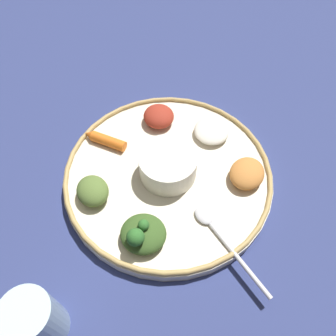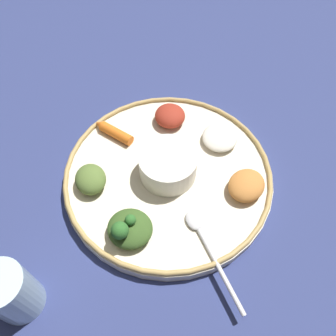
# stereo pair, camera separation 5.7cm
# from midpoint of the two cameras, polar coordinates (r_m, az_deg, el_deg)

# --- Properties ---
(ground_plane) EXTENTS (2.40, 2.40, 0.00)m
(ground_plane) POSITION_cam_midpoint_polar(r_m,az_deg,el_deg) (0.60, -2.72, -2.09)
(ground_plane) COLOR navy
(platter) EXTENTS (0.35, 0.35, 0.02)m
(platter) POSITION_cam_midpoint_polar(r_m,az_deg,el_deg) (0.59, -2.75, -1.57)
(platter) COLOR beige
(platter) RESTS_ON ground_plane
(platter_rim) EXTENTS (0.35, 0.35, 0.01)m
(platter_rim) POSITION_cam_midpoint_polar(r_m,az_deg,el_deg) (0.58, -2.81, -0.87)
(platter_rim) COLOR tan
(platter_rim) RESTS_ON platter
(center_bowl) EXTENTS (0.09, 0.09, 0.05)m
(center_bowl) POSITION_cam_midpoint_polar(r_m,az_deg,el_deg) (0.56, -2.90, 0.34)
(center_bowl) COLOR silver
(center_bowl) RESTS_ON platter
(spoon) EXTENTS (0.05, 0.16, 0.01)m
(spoon) POSITION_cam_midpoint_polar(r_m,az_deg,el_deg) (0.52, 5.39, -11.18)
(spoon) COLOR silver
(spoon) RESTS_ON platter
(greens_pile) EXTENTS (0.09, 0.09, 0.05)m
(greens_pile) POSITION_cam_midpoint_polar(r_m,az_deg,el_deg) (0.51, -7.44, -10.97)
(greens_pile) COLOR #385623
(greens_pile) RESTS_ON platter
(carrot_near_spoon) EXTENTS (0.07, 0.07, 0.02)m
(carrot_near_spoon) POSITION_cam_midpoint_polar(r_m,az_deg,el_deg) (0.62, -12.88, 4.33)
(carrot_near_spoon) COLOR orange
(carrot_near_spoon) RESTS_ON platter
(mound_squash) EXTENTS (0.09, 0.08, 0.03)m
(mound_squash) POSITION_cam_midpoint_polar(r_m,az_deg,el_deg) (0.57, 10.14, -1.10)
(mound_squash) COLOR #C67A38
(mound_squash) RESTS_ON platter
(mound_rice_white) EXTENTS (0.08, 0.08, 0.02)m
(mound_rice_white) POSITION_cam_midpoint_polar(r_m,az_deg,el_deg) (0.62, 4.59, 5.94)
(mound_rice_white) COLOR silver
(mound_rice_white) RESTS_ON platter
(mound_collards) EXTENTS (0.06, 0.06, 0.03)m
(mound_collards) POSITION_cam_midpoint_polar(r_m,az_deg,el_deg) (0.56, -15.12, -4.03)
(mound_collards) COLOR #567033
(mound_collards) RESTS_ON platter
(mound_beet) EXTENTS (0.07, 0.07, 0.03)m
(mound_beet) POSITION_cam_midpoint_polar(r_m,az_deg,el_deg) (0.64, -4.10, 8.32)
(mound_beet) COLOR maroon
(mound_beet) RESTS_ON platter
(drinking_glass) EXTENTS (0.06, 0.06, 0.09)m
(drinking_glass) POSITION_cam_midpoint_polar(r_m,az_deg,el_deg) (0.51, -23.98, -22.31)
(drinking_glass) COLOR silver
(drinking_glass) RESTS_ON ground_plane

